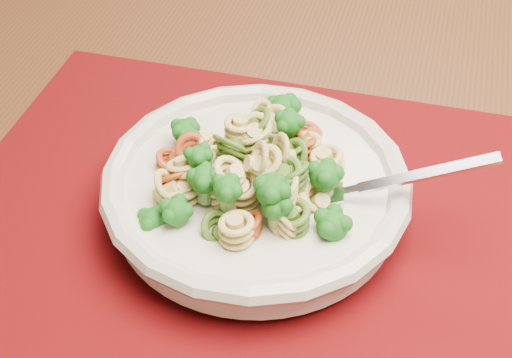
% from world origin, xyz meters
% --- Properties ---
extents(dining_table, '(1.32, 0.91, 0.75)m').
position_xyz_m(dining_table, '(-0.16, -0.23, 0.63)').
color(dining_table, '#512B16').
rests_on(dining_table, ground).
extents(placemat, '(0.54, 0.44, 0.00)m').
position_xyz_m(placemat, '(-0.19, -0.33, 0.75)').
color(placemat, '#55030A').
rests_on(placemat, dining_table).
extents(pasta_bowl, '(0.26, 0.26, 0.05)m').
position_xyz_m(pasta_bowl, '(-0.18, -0.33, 0.78)').
color(pasta_bowl, beige).
rests_on(pasta_bowl, placemat).
extents(pasta_broccoli_heap, '(0.22, 0.22, 0.06)m').
position_xyz_m(pasta_broccoli_heap, '(-0.18, -0.33, 0.79)').
color(pasta_broccoli_heap, '#D6BE69').
rests_on(pasta_broccoli_heap, pasta_bowl).
extents(fork, '(0.18, 0.08, 0.08)m').
position_xyz_m(fork, '(-0.11, -0.33, 0.79)').
color(fork, silver).
rests_on(fork, pasta_bowl).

